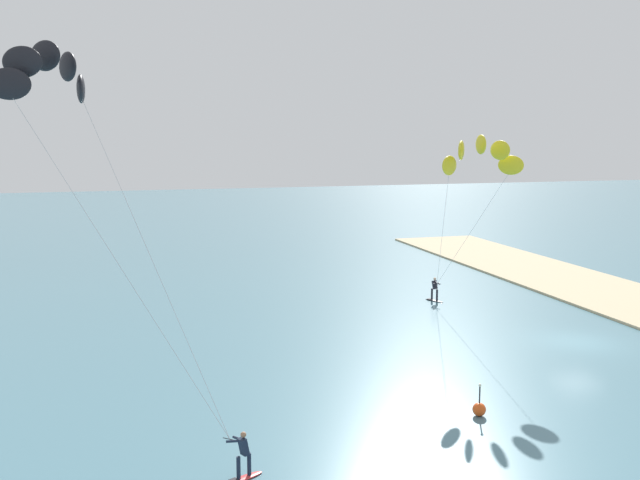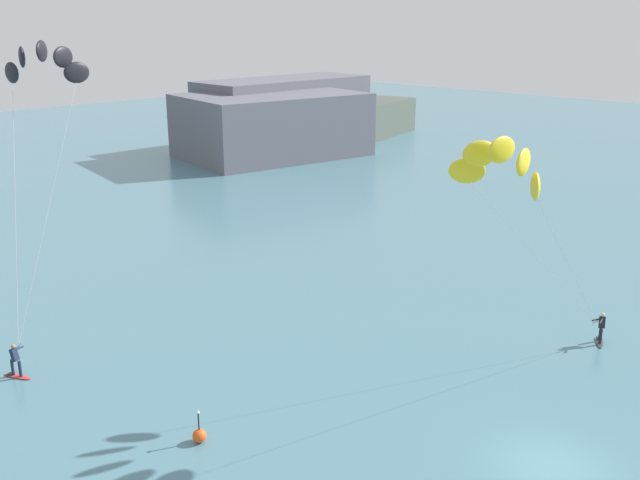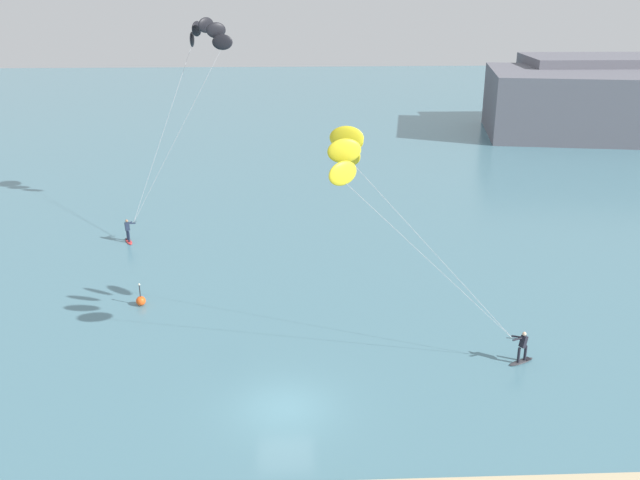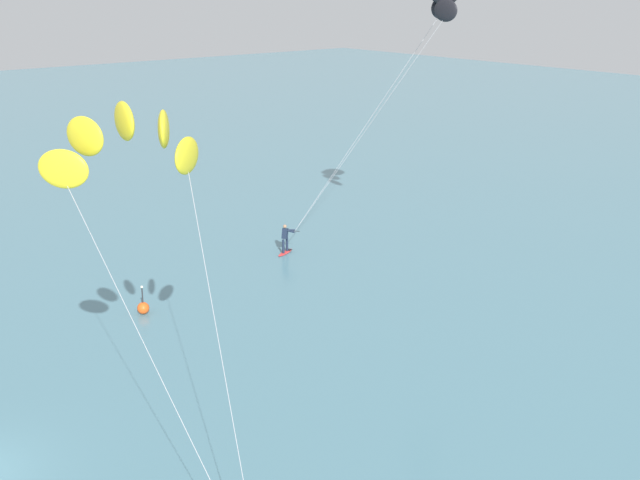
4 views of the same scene
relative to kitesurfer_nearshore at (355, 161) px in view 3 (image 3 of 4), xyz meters
name	(u,v)px [view 3 (image 3 of 4)]	position (x,y,z in m)	size (l,w,h in m)	color
ground_plane	(285,408)	(-3.35, -4.80, -9.93)	(240.00, 240.00, 0.00)	slate
kitesurfer_nearshore	(355,161)	(0.00, 0.00, 0.00)	(10.42, 4.83, 11.53)	#333338
kitesurfer_mid_water	(203,43)	(-9.20, 21.97, 3.25)	(8.08, 8.66, 14.94)	red
marker_buoy	(141,301)	(-11.69, 5.85, -9.64)	(0.56, 0.56, 1.38)	#EA5119
distant_headland	(626,101)	(37.51, 52.71, -6.56)	(39.68, 20.66, 8.46)	slate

